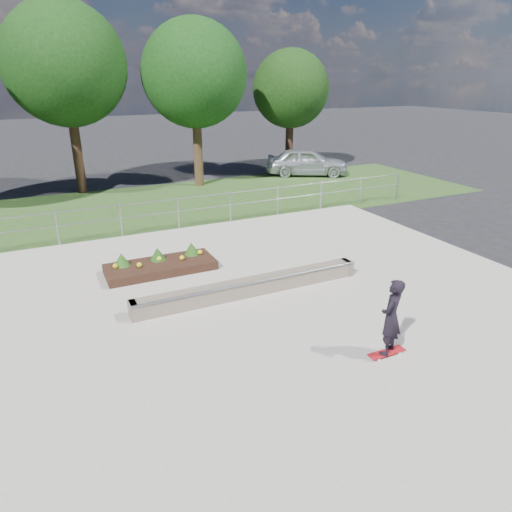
{
  "coord_description": "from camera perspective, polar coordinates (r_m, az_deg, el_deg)",
  "views": [
    {
      "loc": [
        -4.23,
        -7.78,
        5.17
      ],
      "look_at": [
        0.2,
        1.5,
        1.1
      ],
      "focal_mm": 32.0,
      "sensor_mm": 36.0,
      "label": 1
    }
  ],
  "objects": [
    {
      "name": "fence",
      "position": [
        16.45,
        -9.72,
        5.77
      ],
      "size": [
        20.06,
        0.06,
        1.2
      ],
      "color": "#9A9DA2",
      "rests_on": "ground"
    },
    {
      "name": "tree_far_right",
      "position": [
        26.78,
        4.36,
        20.07
      ],
      "size": [
        4.2,
        4.2,
        6.6
      ],
      "color": "black",
      "rests_on": "ground"
    },
    {
      "name": "parked_car",
      "position": [
        25.85,
        6.37,
        11.63
      ],
      "size": [
        4.73,
        3.65,
        1.5
      ],
      "primitive_type": "imported",
      "rotation": [
        0.0,
        0.0,
        1.08
      ],
      "color": "#B7BCC2",
      "rests_on": "ground"
    },
    {
      "name": "tree_mid_right",
      "position": [
        22.95,
        -7.7,
        21.58
      ],
      "size": [
        4.9,
        4.9,
        7.7
      ],
      "color": "#382516",
      "rests_on": "ground"
    },
    {
      "name": "skateboarder",
      "position": [
        9.09,
        16.53,
        -7.38
      ],
      "size": [
        0.8,
        0.6,
        1.63
      ],
      "color": "white",
      "rests_on": "concrete_slab"
    },
    {
      "name": "ground",
      "position": [
        10.26,
        2.63,
        -8.71
      ],
      "size": [
        120.0,
        120.0,
        0.0
      ],
      "primitive_type": "plane",
      "color": "black",
      "rests_on": "ground"
    },
    {
      "name": "concrete_slab",
      "position": [
        10.24,
        2.64,
        -8.56
      ],
      "size": [
        15.0,
        15.0,
        0.06
      ],
      "primitive_type": "cube",
      "color": "#A49D92",
      "rests_on": "ground"
    },
    {
      "name": "grind_ledge",
      "position": [
        11.42,
        -0.65,
        -3.85
      ],
      "size": [
        6.0,
        0.44,
        0.43
      ],
      "color": "brown",
      "rests_on": "concrete_slab"
    },
    {
      "name": "tree_mid_left",
      "position": [
        22.85,
        -22.79,
        21.16
      ],
      "size": [
        5.25,
        5.25,
        8.25
      ],
      "color": "black",
      "rests_on": "ground"
    },
    {
      "name": "grass_verge",
      "position": [
        19.93,
        -12.45,
        6.08
      ],
      "size": [
        30.0,
        8.0,
        0.02
      ],
      "primitive_type": "cube",
      "color": "#28451B",
      "rests_on": "ground"
    },
    {
      "name": "planter_bed",
      "position": [
        13.08,
        -11.9,
        -1.02
      ],
      "size": [
        3.0,
        1.2,
        0.61
      ],
      "color": "black",
      "rests_on": "concrete_slab"
    }
  ]
}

